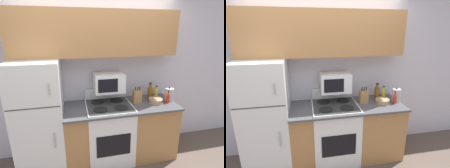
# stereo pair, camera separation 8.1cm
# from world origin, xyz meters

# --- Properties ---
(wall_back) EXTENTS (8.00, 0.05, 2.55)m
(wall_back) POSITION_xyz_m (0.00, 0.67, 1.27)
(wall_back) COLOR silver
(wall_back) RESTS_ON ground_plane
(lower_cabinets) EXTENTS (1.71, 0.68, 0.91)m
(lower_cabinets) POSITION_xyz_m (0.32, 0.32, 0.45)
(lower_cabinets) COLOR #B27A47
(lower_cabinets) RESTS_ON ground_plane
(refrigerator) EXTENTS (0.64, 0.66, 1.63)m
(refrigerator) POSITION_xyz_m (-0.85, 0.32, 0.81)
(refrigerator) COLOR white
(refrigerator) RESTS_ON ground_plane
(upper_cabinets) EXTENTS (2.34, 0.32, 0.64)m
(upper_cabinets) POSITION_xyz_m (0.00, 0.49, 1.95)
(upper_cabinets) COLOR #B27A47
(upper_cabinets) RESTS_ON refrigerator
(stove) EXTENTS (0.68, 0.66, 1.09)m
(stove) POSITION_xyz_m (0.13, 0.31, 0.48)
(stove) COLOR white
(stove) RESTS_ON ground_plane
(microwave) EXTENTS (0.45, 0.33, 0.28)m
(microwave) POSITION_xyz_m (0.16, 0.45, 1.23)
(microwave) COLOR white
(microwave) RESTS_ON stove
(knife_block) EXTENTS (0.12, 0.11, 0.26)m
(knife_block) POSITION_xyz_m (0.59, 0.35, 1.01)
(knife_block) COLOR #B27A47
(knife_block) RESTS_ON lower_cabinets
(bowl) EXTENTS (0.22, 0.22, 0.07)m
(bowl) POSITION_xyz_m (0.86, 0.27, 0.94)
(bowl) COLOR tan
(bowl) RESTS_ON lower_cabinets
(bottle_cooking_spray) EXTENTS (0.06, 0.06, 0.22)m
(bottle_cooking_spray) POSITION_xyz_m (0.96, 0.44, 0.99)
(bottle_cooking_spray) COLOR gold
(bottle_cooking_spray) RESTS_ON lower_cabinets
(bottle_soy_sauce) EXTENTS (0.05, 0.05, 0.18)m
(bottle_soy_sauce) POSITION_xyz_m (1.00, 0.52, 0.98)
(bottle_soy_sauce) COLOR black
(bottle_soy_sauce) RESTS_ON lower_cabinets
(bottle_hot_sauce) EXTENTS (0.05, 0.05, 0.20)m
(bottle_hot_sauce) POSITION_xyz_m (1.05, 0.23, 0.98)
(bottle_hot_sauce) COLOR red
(bottle_hot_sauce) RESTS_ON lower_cabinets
(bottle_whiskey) EXTENTS (0.08, 0.08, 0.28)m
(bottle_whiskey) POSITION_xyz_m (0.84, 0.44, 1.02)
(bottle_whiskey) COLOR brown
(bottle_whiskey) RESTS_ON lower_cabinets
(kettle) EXTENTS (0.14, 0.14, 0.23)m
(kettle) POSITION_xyz_m (1.11, 0.32, 1.01)
(kettle) COLOR #B7B7BC
(kettle) RESTS_ON lower_cabinets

